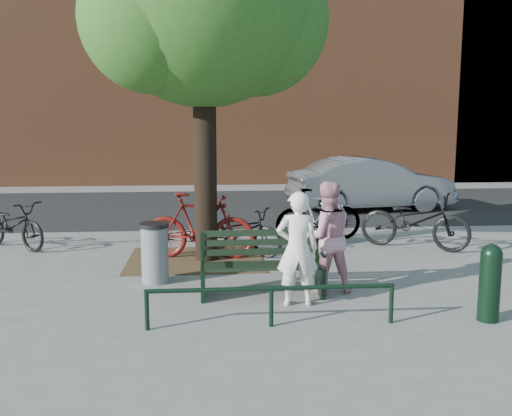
{
  "coord_description": "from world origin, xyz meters",
  "views": [
    {
      "loc": [
        -0.74,
        -7.84,
        2.51
      ],
      "look_at": [
        -0.0,
        1.0,
        1.13
      ],
      "focal_mm": 40.0,
      "sensor_mm": 36.0,
      "label": 1
    }
  ],
  "objects": [
    {
      "name": "park_bench",
      "position": [
        -0.0,
        0.08,
        0.48
      ],
      "size": [
        1.74,
        0.54,
        0.97
      ],
      "color": "black",
      "rests_on": "ground"
    },
    {
      "name": "person_right",
      "position": [
        0.95,
        0.15,
        0.82
      ],
      "size": [
        0.85,
        0.69,
        1.64
      ],
      "primitive_type": "imported",
      "rotation": [
        0.0,
        0.0,
        3.24
      ],
      "color": "#D290A1",
      "rests_on": "ground"
    },
    {
      "name": "person_left",
      "position": [
        0.44,
        -0.41,
        0.78
      ],
      "size": [
        0.59,
        0.41,
        1.57
      ],
      "primitive_type": "imported",
      "rotation": [
        0.0,
        0.0,
        3.09
      ],
      "color": "white",
      "rests_on": "ground"
    },
    {
      "name": "parked_car",
      "position": [
        3.71,
        7.48,
        0.74
      ],
      "size": [
        4.67,
        2.18,
        1.48
      ],
      "primitive_type": "imported",
      "rotation": [
        0.0,
        0.0,
        1.71
      ],
      "color": "slate",
      "rests_on": "ground"
    },
    {
      "name": "street_tree",
      "position": [
        -0.75,
        2.2,
        4.42
      ],
      "size": [
        4.2,
        3.8,
        6.5
      ],
      "color": "black",
      "rests_on": "ground"
    },
    {
      "name": "dirt_pit",
      "position": [
        -1.0,
        2.2,
        0.01
      ],
      "size": [
        2.4,
        2.0,
        0.02
      ],
      "primitive_type": "cube",
      "color": "brown",
      "rests_on": "ground"
    },
    {
      "name": "bicycle_c",
      "position": [
        -0.17,
        2.58,
        0.45
      ],
      "size": [
        1.77,
        1.41,
        0.9
      ],
      "primitive_type": "imported",
      "rotation": [
        0.0,
        0.0,
        1.02
      ],
      "color": "black",
      "rests_on": "ground"
    },
    {
      "name": "bollard",
      "position": [
        2.74,
        -1.22,
        0.53
      ],
      "size": [
        0.26,
        0.26,
        0.98
      ],
      "color": "black",
      "rests_on": "ground"
    },
    {
      "name": "bicycle_b",
      "position": [
        -0.93,
        2.3,
        0.6
      ],
      "size": [
        2.07,
        0.84,
        1.21
      ],
      "primitive_type": "imported",
      "rotation": [
        0.0,
        0.0,
        1.43
      ],
      "color": "#5C110D",
      "rests_on": "ground"
    },
    {
      "name": "townhouse_row",
      "position": [
        0.17,
        16.0,
        6.25
      ],
      "size": [
        45.0,
        4.0,
        14.0
      ],
      "color": "brown",
      "rests_on": "ground"
    },
    {
      "name": "ground",
      "position": [
        0.0,
        0.0,
        0.0
      ],
      "size": [
        90.0,
        90.0,
        0.0
      ],
      "primitive_type": "plane",
      "color": "gray",
      "rests_on": "ground"
    },
    {
      "name": "bicycle_a",
      "position": [
        -4.57,
        3.44,
        0.47
      ],
      "size": [
        1.82,
        1.56,
        0.94
      ],
      "primitive_type": "imported",
      "rotation": [
        0.0,
        0.0,
        0.95
      ],
      "color": "black",
      "rests_on": "ground"
    },
    {
      "name": "guard_railing",
      "position": [
        0.0,
        -1.2,
        0.4
      ],
      "size": [
        3.06,
        0.06,
        0.51
      ],
      "color": "black",
      "rests_on": "ground"
    },
    {
      "name": "bicycle_e",
      "position": [
        3.25,
        2.78,
        0.56
      ],
      "size": [
        2.19,
        1.72,
        1.11
      ],
      "primitive_type": "imported",
      "rotation": [
        0.0,
        0.0,
        1.03
      ],
      "color": "black",
      "rests_on": "ground"
    },
    {
      "name": "litter_bin",
      "position": [
        -1.59,
        0.84,
        0.47
      ],
      "size": [
        0.46,
        0.46,
        0.94
      ],
      "color": "gray",
      "rests_on": "ground"
    },
    {
      "name": "road",
      "position": [
        0.0,
        8.5,
        0.01
      ],
      "size": [
        40.0,
        7.0,
        0.01
      ],
      "primitive_type": "cube",
      "color": "black",
      "rests_on": "ground"
    },
    {
      "name": "bicycle_d",
      "position": [
        1.52,
        3.65,
        0.55
      ],
      "size": [
        1.89,
        0.75,
        1.1
      ],
      "primitive_type": "imported",
      "rotation": [
        0.0,
        0.0,
        1.7
      ],
      "color": "gray",
      "rests_on": "ground"
    }
  ]
}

